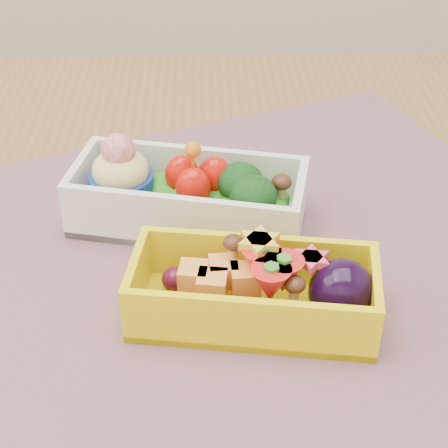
{
  "coord_description": "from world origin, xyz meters",
  "views": [
    {
      "loc": [
        0.03,
        -0.46,
        1.1
      ],
      "look_at": [
        0.05,
        -0.02,
        0.79
      ],
      "focal_mm": 57.61,
      "sensor_mm": 36.0,
      "label": 1
    }
  ],
  "objects_px": {
    "table": "(171,340)",
    "bento_yellow": "(259,290)",
    "bento_white": "(187,196)",
    "placemat": "(215,268)"
  },
  "relations": [
    {
      "from": "table",
      "to": "bento_yellow",
      "type": "distance_m",
      "value": 0.17
    },
    {
      "from": "bento_white",
      "to": "bento_yellow",
      "type": "relative_size",
      "value": 1.13
    },
    {
      "from": "bento_yellow",
      "to": "placemat",
      "type": "bearing_deg",
      "value": 126.05
    },
    {
      "from": "bento_white",
      "to": "placemat",
      "type": "bearing_deg",
      "value": -58.23
    },
    {
      "from": "table",
      "to": "bento_yellow",
      "type": "xyz_separation_m",
      "value": [
        0.07,
        -0.08,
        0.13
      ]
    },
    {
      "from": "placemat",
      "to": "bento_yellow",
      "type": "relative_size",
      "value": 3.19
    },
    {
      "from": "bento_yellow",
      "to": "table",
      "type": "bearing_deg",
      "value": 138.63
    },
    {
      "from": "bento_white",
      "to": "bento_yellow",
      "type": "height_order",
      "value": "bento_white"
    },
    {
      "from": "placemat",
      "to": "table",
      "type": "bearing_deg",
      "value": 148.03
    },
    {
      "from": "placemat",
      "to": "bento_yellow",
      "type": "xyz_separation_m",
      "value": [
        0.03,
        -0.06,
        0.03
      ]
    }
  ]
}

